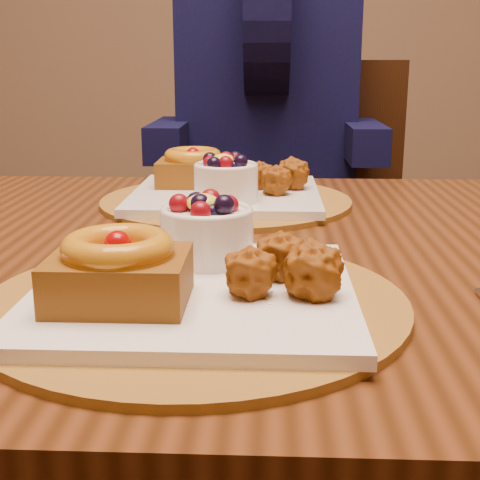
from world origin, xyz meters
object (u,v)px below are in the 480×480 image
chair_far (307,242)px  place_setting_far (224,188)px  diner (267,82)px  dining_table (215,301)px  place_setting_near (191,277)px

chair_far → place_setting_far: bearing=-101.9°
chair_far → diner: 0.40m
dining_table → chair_far: bearing=78.7°
chair_far → diner: size_ratio=1.13×
place_setting_near → chair_far: size_ratio=0.39×
place_setting_near → chair_far: chair_far is taller
place_setting_near → place_setting_far: size_ratio=1.00×
place_setting_near → diner: diner is taller
diner → dining_table: bearing=-88.9°
dining_table → place_setting_far: bearing=90.7°
chair_far → dining_table: bearing=-97.7°
place_setting_far → diner: (0.06, 0.68, 0.14)m
place_setting_far → diner: 0.70m
chair_far → diner: diner is taller
dining_table → chair_far: size_ratio=1.66×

